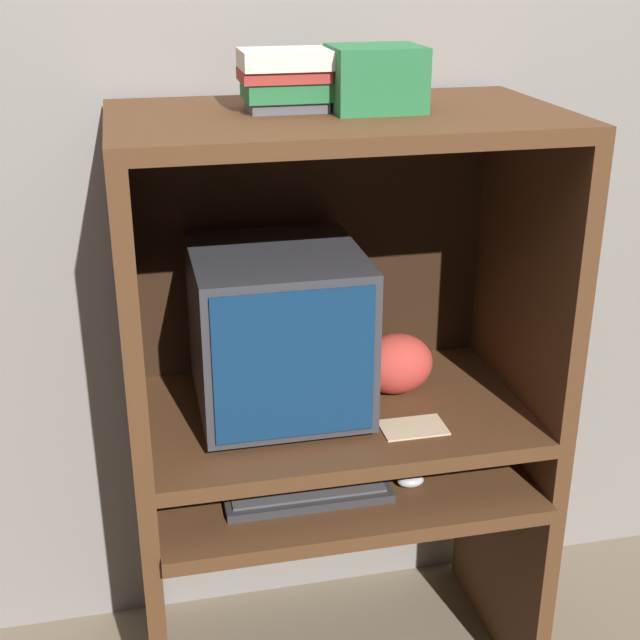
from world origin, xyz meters
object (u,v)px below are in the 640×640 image
mouse (410,480)px  snack_bag (396,364)px  book_stack (285,79)px  keyboard (306,489)px  crt_monitor (278,331)px  storage_box (376,78)px

mouse → snack_bag: bearing=86.0°
snack_bag → mouse: bearing=-94.0°
snack_bag → book_stack: bearing=-176.8°
mouse → keyboard: bearing=175.4°
crt_monitor → storage_box: (0.21, -0.03, 0.56)m
book_stack → storage_box: 0.19m
crt_monitor → mouse: crt_monitor is taller
storage_box → mouse: bearing=-62.0°
crt_monitor → mouse: bearing=-29.2°
crt_monitor → mouse: (0.28, -0.16, -0.35)m
crt_monitor → keyboard: crt_monitor is taller
mouse → storage_box: bearing=118.0°
storage_box → book_stack: bearing=168.5°
mouse → snack_bag: snack_bag is taller
mouse → storage_box: 0.92m
crt_monitor → keyboard: (0.03, -0.14, -0.35)m
crt_monitor → snack_bag: crt_monitor is taller
mouse → book_stack: 0.96m
snack_bag → book_stack: 0.74m
mouse → storage_box: storage_box is taller
mouse → storage_box: size_ratio=0.34×
keyboard → book_stack: book_stack is taller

